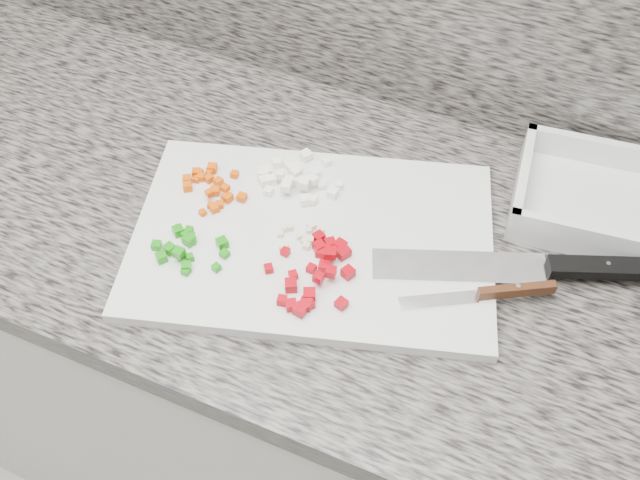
# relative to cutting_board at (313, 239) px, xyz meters

# --- Properties ---
(cabinet) EXTENTS (3.92, 0.62, 0.86)m
(cabinet) POSITION_rel_cutting_board_xyz_m (-0.08, 0.04, -0.48)
(cabinet) COLOR silver
(cabinet) RESTS_ON ground
(countertop) EXTENTS (3.96, 0.64, 0.04)m
(countertop) POSITION_rel_cutting_board_xyz_m (-0.08, 0.04, -0.03)
(countertop) COLOR #646058
(countertop) RESTS_ON cabinet
(cutting_board) EXTENTS (0.57, 0.46, 0.02)m
(cutting_board) POSITION_rel_cutting_board_xyz_m (0.00, 0.00, 0.00)
(cutting_board) COLOR silver
(cutting_board) RESTS_ON countertop
(carrot_pile) EXTENTS (0.11, 0.10, 0.02)m
(carrot_pile) POSITION_rel_cutting_board_xyz_m (-0.17, 0.02, 0.01)
(carrot_pile) COLOR #D74D04
(carrot_pile) RESTS_ON cutting_board
(onion_pile) EXTENTS (0.13, 0.11, 0.03)m
(onion_pile) POSITION_rel_cutting_board_xyz_m (-0.07, 0.08, 0.02)
(onion_pile) COLOR white
(onion_pile) RESTS_ON cutting_board
(green_pepper_pile) EXTENTS (0.11, 0.08, 0.02)m
(green_pepper_pile) POSITION_rel_cutting_board_xyz_m (-0.15, -0.09, 0.02)
(green_pepper_pile) COLOR #16830B
(green_pepper_pile) RESTS_ON cutting_board
(red_pepper_pile) EXTENTS (0.13, 0.14, 0.02)m
(red_pepper_pile) POSITION_rel_cutting_board_xyz_m (0.04, -0.06, 0.02)
(red_pepper_pile) COLOR #A9020D
(red_pepper_pile) RESTS_ON cutting_board
(garlic_pile) EXTENTS (0.06, 0.06, 0.01)m
(garlic_pile) POSITION_rel_cutting_board_xyz_m (-0.01, -0.01, 0.01)
(garlic_pile) COLOR beige
(garlic_pile) RESTS_ON cutting_board
(chef_knife) EXTENTS (0.37, 0.18, 0.02)m
(chef_knife) POSITION_rel_cutting_board_xyz_m (0.32, 0.07, 0.01)
(chef_knife) COLOR white
(chef_knife) RESTS_ON cutting_board
(paring_knife) EXTENTS (0.19, 0.12, 0.02)m
(paring_knife) POSITION_rel_cutting_board_xyz_m (0.26, -0.00, 0.01)
(paring_knife) COLOR white
(paring_knife) RESTS_ON cutting_board
(tray) EXTENTS (0.29, 0.22, 0.06)m
(tray) POSITION_rel_cutting_board_xyz_m (0.37, 0.22, 0.01)
(tray) COLOR silver
(tray) RESTS_ON countertop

